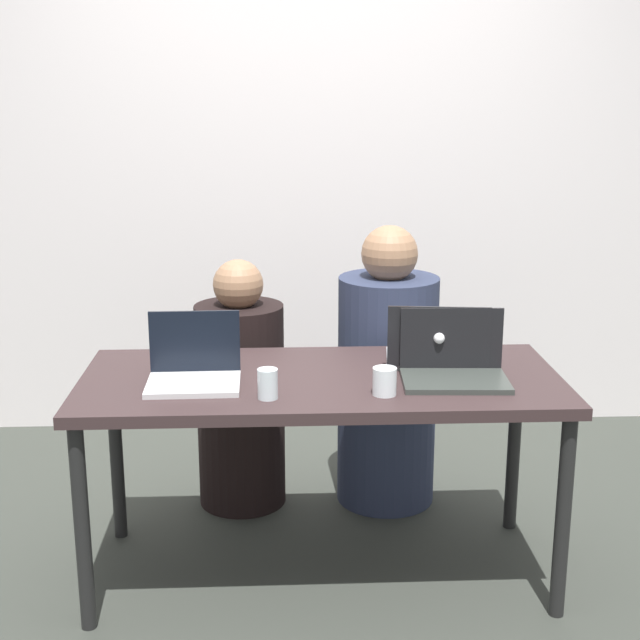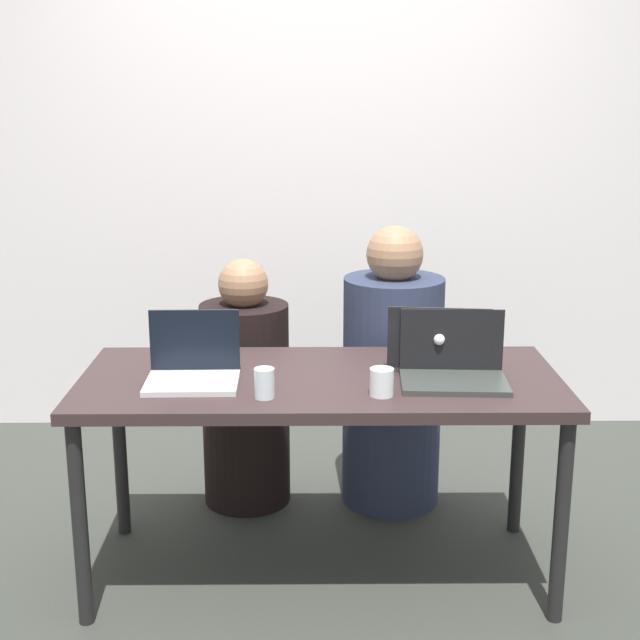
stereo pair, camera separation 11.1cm
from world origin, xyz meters
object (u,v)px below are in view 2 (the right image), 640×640
object	(u,v)px
person_on_right	(392,382)
laptop_front_right	(453,367)
water_glass_left	(264,385)
water_glass_right	(382,384)
laptop_front_left	(193,367)
laptop_back_right	(438,353)
person_on_left	(246,396)

from	to	relation	value
person_on_right	laptop_front_right	size ratio (longest dim) A/B	3.23
person_on_right	water_glass_left	size ratio (longest dim) A/B	12.08
person_on_right	water_glass_right	distance (m)	0.84
laptop_front_right	water_glass_right	distance (m)	0.28
person_on_right	laptop_front_left	bearing A→B (deg)	49.39
laptop_front_left	laptop_back_right	world-z (taller)	laptop_back_right
laptop_front_left	water_glass_right	size ratio (longest dim) A/B	3.45
person_on_right	laptop_back_right	distance (m)	0.57
laptop_front_right	water_glass_left	world-z (taller)	laptop_front_right
laptop_back_right	water_glass_right	xyz separation A→B (m)	(-0.22, -0.30, -0.01)
laptop_front_left	laptop_front_right	bearing A→B (deg)	-1.43
person_on_right	water_glass_left	bearing A→B (deg)	67.02
laptop_back_right	water_glass_right	distance (m)	0.38
laptop_front_left	water_glass_right	world-z (taller)	laptop_front_left
laptop_front_right	water_glass_left	distance (m)	0.64
person_on_right	water_glass_left	xyz separation A→B (m)	(-0.48, -0.81, 0.26)
person_on_left	laptop_front_left	world-z (taller)	person_on_left
person_on_right	laptop_front_right	xyz separation A→B (m)	(0.14, -0.65, 0.27)
laptop_front_left	laptop_front_right	world-z (taller)	laptop_front_right
laptop_back_right	laptop_front_right	distance (m)	0.17
person_on_left	laptop_back_right	world-z (taller)	person_on_left
person_on_left	person_on_right	size ratio (longest dim) A/B	0.89
laptop_front_right	water_glass_right	size ratio (longest dim) A/B	4.04
person_on_left	water_glass_right	xyz separation A→B (m)	(0.50, -0.79, 0.32)
person_on_left	water_glass_right	bearing A→B (deg)	117.05
water_glass_left	laptop_front_left	bearing A→B (deg)	146.62
person_on_left	person_on_right	world-z (taller)	person_on_right
person_on_left	water_glass_right	world-z (taller)	person_on_left
person_on_left	laptop_front_right	xyz separation A→B (m)	(0.74, -0.65, 0.33)
laptop_front_left	laptop_front_right	distance (m)	0.87
person_on_left	laptop_back_right	bearing A→B (deg)	140.84
laptop_front_left	water_glass_left	world-z (taller)	laptop_front_left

